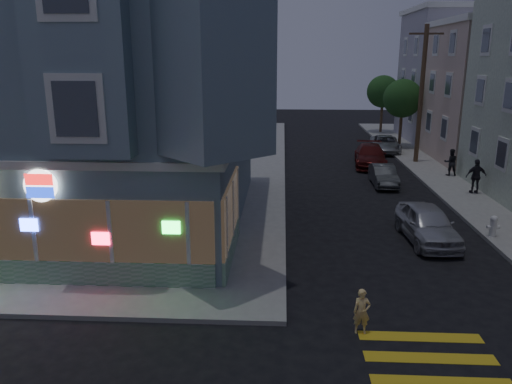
# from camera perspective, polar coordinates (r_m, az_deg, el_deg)

# --- Properties ---
(ground) EXTENTS (120.00, 120.00, 0.00)m
(ground) POSITION_cam_1_polar(r_m,az_deg,el_deg) (12.76, -10.84, -19.04)
(ground) COLOR black
(ground) RESTS_ON ground
(sidewalk_nw) EXTENTS (33.00, 42.00, 0.15)m
(sidewalk_nw) POSITION_cam_1_polar(r_m,az_deg,el_deg) (37.66, -22.72, 3.25)
(sidewalk_nw) COLOR gray
(sidewalk_nw) RESTS_ON ground
(corner_building) EXTENTS (14.60, 14.60, 11.40)m
(corner_building) POSITION_cam_1_polar(r_m,az_deg,el_deg) (22.99, -19.89, 11.08)
(corner_building) COLOR slate
(corner_building) RESTS_ON sidewalk_nw
(row_house_d) EXTENTS (12.00, 8.60, 10.50)m
(row_house_d) POSITION_cam_1_polar(r_m,az_deg,el_deg) (47.28, 24.27, 11.84)
(row_house_d) COLOR #9D98A7
(row_house_d) RESTS_ON sidewalk_ne
(utility_pole) EXTENTS (2.20, 0.30, 9.00)m
(utility_pole) POSITION_cam_1_polar(r_m,az_deg,el_deg) (35.49, 18.38, 10.71)
(utility_pole) COLOR #4C3826
(utility_pole) RESTS_ON sidewalk_ne
(street_tree_near) EXTENTS (3.00, 3.00, 5.30)m
(street_tree_near) POSITION_cam_1_polar(r_m,az_deg,el_deg) (41.41, 16.41, 10.20)
(street_tree_near) COLOR #4C3826
(street_tree_near) RESTS_ON sidewalk_ne
(street_tree_far) EXTENTS (3.00, 3.00, 5.30)m
(street_tree_far) POSITION_cam_1_polar(r_m,az_deg,el_deg) (49.21, 14.31, 11.05)
(street_tree_far) COLOR #4C3826
(street_tree_far) RESTS_ON sidewalk_ne
(running_child) EXTENTS (0.46, 0.30, 1.24)m
(running_child) POSITION_cam_1_polar(r_m,az_deg,el_deg) (13.82, 12.00, -13.22)
(running_child) COLOR #F5D17D
(running_child) RESTS_ON ground
(pedestrian_a) EXTENTS (0.81, 0.64, 1.62)m
(pedestrian_a) POSITION_cam_1_polar(r_m,az_deg,el_deg) (32.37, 21.37, 3.20)
(pedestrian_a) COLOR black
(pedestrian_a) RESTS_ON sidewalk_ne
(pedestrian_b) EXTENTS (1.08, 0.47, 1.82)m
(pedestrian_b) POSITION_cam_1_polar(r_m,az_deg,el_deg) (28.58, 23.86, 1.65)
(pedestrian_b) COLOR #25232C
(pedestrian_b) RESTS_ON sidewalk_ne
(parked_car_a) EXTENTS (1.95, 4.37, 1.46)m
(parked_car_a) POSITION_cam_1_polar(r_m,az_deg,el_deg) (20.91, 18.99, -3.45)
(parked_car_a) COLOR #B5B7BD
(parked_car_a) RESTS_ON ground
(parked_car_b) EXTENTS (1.27, 3.56, 1.17)m
(parked_car_b) POSITION_cam_1_polar(r_m,az_deg,el_deg) (29.30, 14.37, 1.84)
(parked_car_b) COLOR #3E4143
(parked_car_b) RESTS_ON ground
(parked_car_c) EXTENTS (2.54, 5.12, 1.43)m
(parked_car_c) POSITION_cam_1_polar(r_m,az_deg,el_deg) (34.29, 12.93, 4.06)
(parked_car_c) COLOR #531413
(parked_car_c) RESTS_ON ground
(parked_car_d) EXTENTS (2.51, 4.73, 1.27)m
(parked_car_d) POSITION_cam_1_polar(r_m,az_deg,el_deg) (39.70, 14.53, 5.33)
(parked_car_d) COLOR #92979B
(parked_car_d) RESTS_ON ground
(traffic_signal) EXTENTS (0.53, 0.52, 4.60)m
(traffic_signal) POSITION_cam_1_polar(r_m,az_deg,el_deg) (15.71, -8.72, 0.80)
(traffic_signal) COLOR black
(traffic_signal) RESTS_ON sidewalk_nw
(fire_hydrant) EXTENTS (0.50, 0.29, 0.86)m
(fire_hydrant) POSITION_cam_1_polar(r_m,az_deg,el_deg) (22.11, 25.50, -3.47)
(fire_hydrant) COLOR white
(fire_hydrant) RESTS_ON sidewalk_ne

